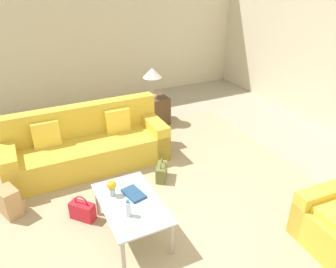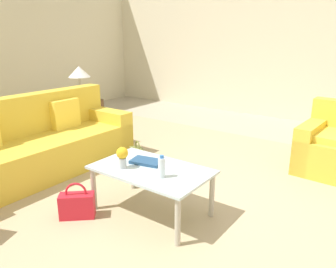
{
  "view_description": "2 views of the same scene",
  "coord_description": "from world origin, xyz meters",
  "px_view_note": "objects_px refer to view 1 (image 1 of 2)",
  "views": [
    {
      "loc": [
        2.48,
        -1.43,
        2.9
      ],
      "look_at": [
        -0.94,
        0.24,
        0.94
      ],
      "focal_mm": 35.0,
      "sensor_mm": 36.0,
      "label": 1
    },
    {
      "loc": [
        1.4,
        -2.69,
        1.66
      ],
      "look_at": [
        -0.55,
        -0.03,
        0.66
      ],
      "focal_mm": 35.0,
      "sensor_mm": 36.0,
      "label": 2
    }
  ],
  "objects_px": {
    "coffee_table": "(131,206)",
    "handbag_red": "(82,211)",
    "flower_vase": "(112,187)",
    "side_table": "(153,110)",
    "couch": "(87,147)",
    "water_bottle": "(128,209)",
    "coffee_table_book": "(134,194)",
    "table_lamp": "(152,74)",
    "handbag_olive": "(162,172)",
    "backpack_tan": "(10,202)"
  },
  "relations": [
    {
      "from": "flower_vase",
      "to": "table_lamp",
      "type": "relative_size",
      "value": 0.35
    },
    {
      "from": "water_bottle",
      "to": "table_lamp",
      "type": "distance_m",
      "value": 3.43
    },
    {
      "from": "coffee_table_book",
      "to": "table_lamp",
      "type": "distance_m",
      "value": 3.08
    },
    {
      "from": "table_lamp",
      "to": "backpack_tan",
      "type": "xyz_separation_m",
      "value": [
        1.8,
        -2.79,
        -0.84
      ]
    },
    {
      "from": "coffee_table",
      "to": "handbag_red",
      "type": "height_order",
      "value": "coffee_table"
    },
    {
      "from": "couch",
      "to": "coffee_table_book",
      "type": "bearing_deg",
      "value": 6.12
    },
    {
      "from": "flower_vase",
      "to": "side_table",
      "type": "bearing_deg",
      "value": 147.4
    },
    {
      "from": "handbag_olive",
      "to": "coffee_table_book",
      "type": "bearing_deg",
      "value": -43.52
    },
    {
      "from": "table_lamp",
      "to": "couch",
      "type": "bearing_deg",
      "value": -57.93
    },
    {
      "from": "coffee_table",
      "to": "couch",
      "type": "bearing_deg",
      "value": -176.82
    },
    {
      "from": "flower_vase",
      "to": "couch",
      "type": "bearing_deg",
      "value": 178.18
    },
    {
      "from": "coffee_table",
      "to": "handbag_olive",
      "type": "height_order",
      "value": "coffee_table"
    },
    {
      "from": "coffee_table_book",
      "to": "coffee_table",
      "type": "bearing_deg",
      "value": -45.83
    },
    {
      "from": "coffee_table",
      "to": "backpack_tan",
      "type": "relative_size",
      "value": 2.74
    },
    {
      "from": "side_table",
      "to": "handbag_red",
      "type": "relative_size",
      "value": 1.56
    },
    {
      "from": "flower_vase",
      "to": "side_table",
      "type": "distance_m",
      "value": 3.08
    },
    {
      "from": "table_lamp",
      "to": "handbag_olive",
      "type": "xyz_separation_m",
      "value": [
        1.93,
        -0.7,
        -0.91
      ]
    },
    {
      "from": "water_bottle",
      "to": "handbag_red",
      "type": "relative_size",
      "value": 0.57
    },
    {
      "from": "handbag_olive",
      "to": "flower_vase",
      "type": "bearing_deg",
      "value": -55.36
    },
    {
      "from": "water_bottle",
      "to": "couch",
      "type": "bearing_deg",
      "value": -180.0
    },
    {
      "from": "flower_vase",
      "to": "handbag_olive",
      "type": "bearing_deg",
      "value": 124.64
    },
    {
      "from": "couch",
      "to": "coffee_table_book",
      "type": "xyz_separation_m",
      "value": [
        1.68,
        0.18,
        0.16
      ]
    },
    {
      "from": "coffee_table_book",
      "to": "flower_vase",
      "type": "bearing_deg",
      "value": -125.63
    },
    {
      "from": "coffee_table",
      "to": "water_bottle",
      "type": "distance_m",
      "value": 0.27
    },
    {
      "from": "water_bottle",
      "to": "coffee_table_book",
      "type": "xyz_separation_m",
      "value": [
        -0.32,
        0.18,
        -0.08
      ]
    },
    {
      "from": "couch",
      "to": "handbag_red",
      "type": "relative_size",
      "value": 6.98
    },
    {
      "from": "coffee_table",
      "to": "backpack_tan",
      "type": "distance_m",
      "value": 1.65
    },
    {
      "from": "handbag_red",
      "to": "coffee_table_book",
      "type": "bearing_deg",
      "value": 55.24
    },
    {
      "from": "water_bottle",
      "to": "side_table",
      "type": "distance_m",
      "value": 3.41
    },
    {
      "from": "couch",
      "to": "handbag_red",
      "type": "xyz_separation_m",
      "value": [
        1.29,
        -0.38,
        -0.19
      ]
    },
    {
      "from": "flower_vase",
      "to": "side_table",
      "type": "height_order",
      "value": "flower_vase"
    },
    {
      "from": "flower_vase",
      "to": "backpack_tan",
      "type": "height_order",
      "value": "flower_vase"
    },
    {
      "from": "table_lamp",
      "to": "handbag_red",
      "type": "distance_m",
      "value": 3.16
    },
    {
      "from": "couch",
      "to": "handbag_red",
      "type": "bearing_deg",
      "value": -16.57
    },
    {
      "from": "coffee_table",
      "to": "water_bottle",
      "type": "relative_size",
      "value": 5.37
    },
    {
      "from": "coffee_table",
      "to": "table_lamp",
      "type": "distance_m",
      "value": 3.24
    },
    {
      "from": "handbag_olive",
      "to": "backpack_tan",
      "type": "distance_m",
      "value": 2.09
    },
    {
      "from": "couch",
      "to": "table_lamp",
      "type": "relative_size",
      "value": 4.26
    },
    {
      "from": "couch",
      "to": "table_lamp",
      "type": "bearing_deg",
      "value": 122.07
    },
    {
      "from": "flower_vase",
      "to": "side_table",
      "type": "xyz_separation_m",
      "value": [
        -2.58,
        1.65,
        -0.31
      ]
    },
    {
      "from": "couch",
      "to": "side_table",
      "type": "height_order",
      "value": "couch"
    },
    {
      "from": "couch",
      "to": "water_bottle",
      "type": "height_order",
      "value": "couch"
    },
    {
      "from": "couch",
      "to": "handbag_olive",
      "type": "distance_m",
      "value": 1.3
    },
    {
      "from": "handbag_olive",
      "to": "backpack_tan",
      "type": "height_order",
      "value": "backpack_tan"
    },
    {
      "from": "water_bottle",
      "to": "side_table",
      "type": "relative_size",
      "value": 0.36
    },
    {
      "from": "coffee_table",
      "to": "water_bottle",
      "type": "xyz_separation_m",
      "value": [
        0.2,
        -0.1,
        0.15
      ]
    },
    {
      "from": "side_table",
      "to": "flower_vase",
      "type": "bearing_deg",
      "value": -32.6
    },
    {
      "from": "couch",
      "to": "coffee_table_book",
      "type": "height_order",
      "value": "couch"
    },
    {
      "from": "side_table",
      "to": "backpack_tan",
      "type": "xyz_separation_m",
      "value": [
        1.8,
        -2.79,
        -0.09
      ]
    },
    {
      "from": "coffee_table_book",
      "to": "handbag_red",
      "type": "distance_m",
      "value": 0.77
    }
  ]
}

